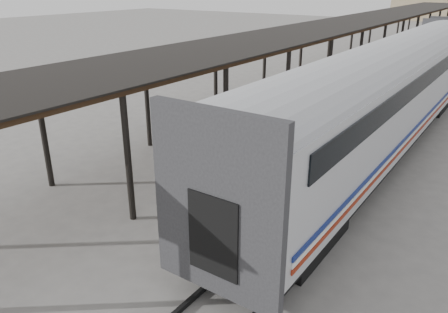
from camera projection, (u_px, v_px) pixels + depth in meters
ground at (207, 205)px, 14.22m from camera, size 160.00×160.00×0.00m
canopy at (362, 21)px, 32.78m from camera, size 4.90×64.30×4.15m
building_left at (430, 3)px, 80.78m from camera, size 12.00×8.00×6.00m
baggage_cart at (231, 202)px, 13.05m from camera, size 1.65×2.58×0.86m
suitcase_stack at (232, 185)px, 13.21m from camera, size 1.29×1.21×0.56m
luggage_tug at (317, 84)px, 28.19m from camera, size 1.24×1.61×1.26m
porter at (219, 174)px, 12.13m from camera, size 0.55×0.75×1.86m
pedestrian at (326, 87)px, 26.42m from camera, size 1.05×0.66×1.66m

